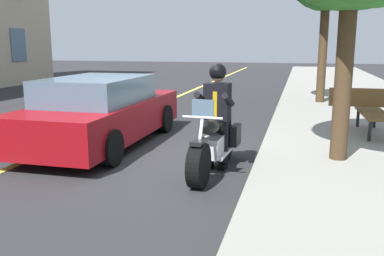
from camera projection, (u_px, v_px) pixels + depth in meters
The scene contains 6 objects.
ground_plane at pixel (149, 155), 7.77m from camera, with size 80.00×80.00×0.00m, color #28282B.
lane_center_stripe at pixel (55, 149), 8.26m from camera, with size 60.00×0.16×0.01m, color #E5DB4C.
motorcycle_main at pixel (214, 144), 6.74m from camera, with size 2.22×0.67×1.26m.
rider_main at pixel (217, 107), 6.81m from camera, with size 0.64×0.57×1.74m.
car_dark at pixel (102, 112), 8.49m from camera, with size 4.60×1.92×1.40m.
bench_sidewalk at pixel (373, 107), 8.92m from camera, with size 1.81×1.80×0.95m.
Camera 1 is at (7.07, 2.66, 2.04)m, focal length 38.95 mm.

